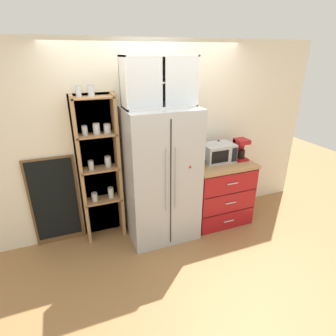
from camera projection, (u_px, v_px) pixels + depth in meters
ground_plane at (162, 232)px, 3.93m from camera, size 10.79×10.79×0.00m
wall_back_cream at (151, 139)px, 3.77m from camera, size 5.08×0.10×2.55m
refrigerator at (161, 175)px, 3.58m from camera, size 0.90×0.71×1.78m
pantry_shelf_column at (99, 166)px, 3.53m from camera, size 0.55×0.27×2.05m
counter_cabinet at (218, 191)px, 4.07m from camera, size 0.88×0.68×0.94m
microwave at (218, 153)px, 3.87m from camera, size 0.44×0.33×0.26m
coffee_maker at (240, 149)px, 3.94m from camera, size 0.17×0.20×0.31m
mug_charcoal at (201, 162)px, 3.76m from camera, size 0.12×0.08×0.09m
bottle_clear at (218, 151)px, 3.92m from camera, size 0.07×0.07×0.30m
upper_cabinet at (159, 82)px, 3.17m from camera, size 0.86×0.32×0.57m
chalkboard_menu at (55, 201)px, 3.52m from camera, size 0.60×0.04×1.21m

